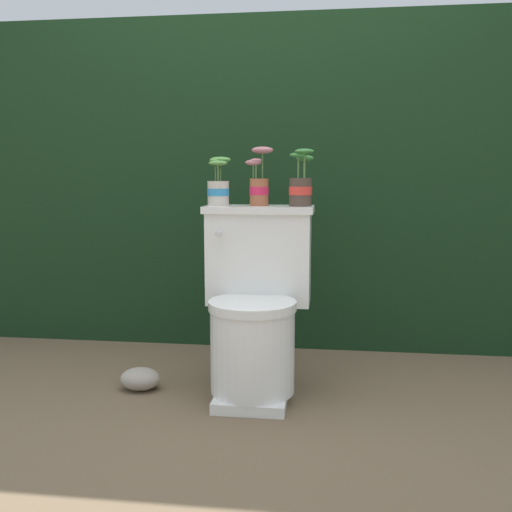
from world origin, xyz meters
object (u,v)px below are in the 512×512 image
Objects in this scene: potted_plant_midleft at (259,183)px; garden_stone at (140,379)px; potted_plant_middle at (301,185)px; toilet at (256,306)px; potted_plant_left at (218,187)px.

garden_stone is at bearing -160.49° from potted_plant_midleft.
potted_plant_midleft reaches higher than potted_plant_middle.
potted_plant_left is at bearing 146.09° from toilet.
toilet is at bearing -146.45° from potted_plant_middle.
potted_plant_left is (-0.18, 0.12, 0.49)m from toilet.
potted_plant_midleft is at bearing 173.33° from potted_plant_middle.
garden_stone is at bearing -175.81° from toilet.
potted_plant_middle is (0.18, -0.02, -0.01)m from potted_plant_midleft.
potted_plant_midleft reaches higher than toilet.
garden_stone is at bearing -167.14° from potted_plant_middle.
toilet is at bearing 4.19° from garden_stone.
toilet is 4.55× the size of garden_stone.
potted_plant_middle reaches higher than garden_stone.
potted_plant_midleft is 1.46× the size of garden_stone.
toilet is 0.54m from potted_plant_middle.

